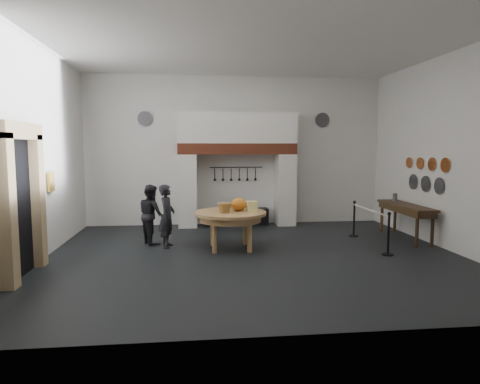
{
  "coord_description": "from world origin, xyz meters",
  "views": [
    {
      "loc": [
        -1.34,
        -9.05,
        2.36
      ],
      "look_at": [
        -0.26,
        0.5,
        1.35
      ],
      "focal_mm": 32.0,
      "sensor_mm": 36.0,
      "label": 1
    }
  ],
  "objects": [
    {
      "name": "floor",
      "position": [
        0.0,
        0.0,
        0.0
      ],
      "size": [
        9.0,
        8.0,
        0.02
      ],
      "primitive_type": "cube",
      "color": "black",
      "rests_on": "ground"
    },
    {
      "name": "ceiling",
      "position": [
        0.0,
        0.0,
        4.5
      ],
      "size": [
        9.0,
        8.0,
        0.02
      ],
      "primitive_type": "cube",
      "color": "silver",
      "rests_on": "wall_back"
    },
    {
      "name": "wall_back",
      "position": [
        0.0,
        4.0,
        2.25
      ],
      "size": [
        9.0,
        0.02,
        4.5
      ],
      "primitive_type": "cube",
      "color": "silver",
      "rests_on": "floor"
    },
    {
      "name": "wall_front",
      "position": [
        0.0,
        -4.0,
        2.25
      ],
      "size": [
        9.0,
        0.02,
        4.5
      ],
      "primitive_type": "cube",
      "color": "silver",
      "rests_on": "floor"
    },
    {
      "name": "wall_left",
      "position": [
        -4.5,
        0.0,
        2.25
      ],
      "size": [
        0.02,
        8.0,
        4.5
      ],
      "primitive_type": "cube",
      "color": "silver",
      "rests_on": "floor"
    },
    {
      "name": "wall_right",
      "position": [
        4.5,
        0.0,
        2.25
      ],
      "size": [
        0.02,
        8.0,
        4.5
      ],
      "primitive_type": "cube",
      "color": "silver",
      "rests_on": "floor"
    },
    {
      "name": "chimney_pier_left",
      "position": [
        -1.48,
        3.65,
        1.07
      ],
      "size": [
        0.55,
        0.7,
        2.15
      ],
      "primitive_type": "cube",
      "color": "silver",
      "rests_on": "floor"
    },
    {
      "name": "chimney_pier_right",
      "position": [
        1.48,
        3.65,
        1.07
      ],
      "size": [
        0.55,
        0.7,
        2.15
      ],
      "primitive_type": "cube",
      "color": "silver",
      "rests_on": "floor"
    },
    {
      "name": "hearth_brick_band",
      "position": [
        0.0,
        3.65,
        2.31
      ],
      "size": [
        3.5,
        0.72,
        0.32
      ],
      "primitive_type": "cube",
      "color": "#9E442B",
      "rests_on": "chimney_pier_left"
    },
    {
      "name": "chimney_hood",
      "position": [
        0.0,
        3.65,
        2.92
      ],
      "size": [
        3.5,
        0.7,
        0.9
      ],
      "primitive_type": "cube",
      "color": "silver",
      "rests_on": "hearth_brick_band"
    },
    {
      "name": "iron_range",
      "position": [
        0.0,
        3.72,
        0.25
      ],
      "size": [
        1.9,
        0.45,
        0.5
      ],
      "primitive_type": "cube",
      "color": "black",
      "rests_on": "floor"
    },
    {
      "name": "utensil_rail",
      "position": [
        0.0,
        3.92,
        1.75
      ],
      "size": [
        1.6,
        0.02,
        0.02
      ],
      "primitive_type": "cylinder",
      "rotation": [
        0.0,
        1.57,
        0.0
      ],
      "color": "black",
      "rests_on": "wall_back"
    },
    {
      "name": "door_recess",
      "position": [
        -4.47,
        -1.0,
        1.25
      ],
      "size": [
        0.04,
        1.1,
        2.5
      ],
      "primitive_type": "cube",
      "color": "black",
      "rests_on": "floor"
    },
    {
      "name": "door_jamb_near",
      "position": [
        -4.38,
        -1.7,
        1.3
      ],
      "size": [
        0.22,
        0.3,
        2.6
      ],
      "primitive_type": "cube",
      "color": "tan",
      "rests_on": "floor"
    },
    {
      "name": "door_jamb_far",
      "position": [
        -4.38,
        -0.3,
        1.3
      ],
      "size": [
        0.22,
        0.3,
        2.6
      ],
      "primitive_type": "cube",
      "color": "tan",
      "rests_on": "floor"
    },
    {
      "name": "door_lintel",
      "position": [
        -4.38,
        -1.0,
        2.65
      ],
      "size": [
        0.22,
        1.7,
        0.3
      ],
      "primitive_type": "cube",
      "color": "tan",
      "rests_on": "door_jamb_near"
    },
    {
      "name": "wall_plaque",
      "position": [
        -4.45,
        0.8,
        1.6
      ],
      "size": [
        0.05,
        0.34,
        0.44
      ],
      "primitive_type": "cube",
      "color": "gold",
      "rests_on": "wall_left"
    },
    {
      "name": "work_table",
      "position": [
        -0.46,
        0.7,
        0.84
      ],
      "size": [
        1.86,
        1.86,
        0.07
      ],
      "primitive_type": "cylinder",
      "rotation": [
        0.0,
        0.0,
        0.12
      ],
      "color": "tan",
      "rests_on": "floor"
    },
    {
      "name": "pumpkin",
      "position": [
        -0.26,
        0.8,
        1.03
      ],
      "size": [
        0.36,
        0.36,
        0.31
      ],
      "primitive_type": "ellipsoid",
      "color": "orange",
      "rests_on": "work_table"
    },
    {
      "name": "cheese_block_big",
      "position": [
        0.04,
        0.65,
        0.99
      ],
      "size": [
        0.22,
        0.22,
        0.24
      ],
      "primitive_type": "cube",
      "color": "#EFEC8F",
      "rests_on": "work_table"
    },
    {
      "name": "cheese_block_small",
      "position": [
        0.02,
        0.95,
        0.97
      ],
      "size": [
        0.18,
        0.18,
        0.2
      ],
      "primitive_type": "cube",
      "color": "#EDDD8E",
      "rests_on": "work_table"
    },
    {
      "name": "wicker_basket",
      "position": [
        -0.61,
        0.55,
        0.98
      ],
      "size": [
        0.36,
        0.36,
        0.22
      ],
      "primitive_type": "cone",
      "rotation": [
        3.14,
        0.0,
        0.12
      ],
      "color": "#A5823C",
      "rests_on": "work_table"
    },
    {
      "name": "bread_loaf",
      "position": [
        -0.56,
        1.05,
        0.94
      ],
      "size": [
        0.31,
        0.18,
        0.13
      ],
      "primitive_type": "ellipsoid",
      "color": "#A75E3B",
      "rests_on": "work_table"
    },
    {
      "name": "visitor_near",
      "position": [
        -1.94,
        1.04,
        0.74
      ],
      "size": [
        0.44,
        0.59,
        1.49
      ],
      "primitive_type": "imported",
      "rotation": [
        0.0,
        0.0,
        1.41
      ],
      "color": "black",
      "rests_on": "floor"
    },
    {
      "name": "visitor_far",
      "position": [
        -2.34,
        1.44,
        0.73
      ],
      "size": [
        0.82,
        0.89,
        1.46
      ],
      "primitive_type": "imported",
      "rotation": [
        0.0,
        0.0,
        2.05
      ],
      "color": "black",
      "rests_on": "floor"
    },
    {
      "name": "side_table",
      "position": [
        4.1,
        1.25,
        0.87
      ],
      "size": [
        0.55,
        2.2,
        0.06
      ],
      "primitive_type": "cube",
      "color": "#3C2A16",
      "rests_on": "floor"
    },
    {
      "name": "pewter_jug",
      "position": [
        4.1,
        1.85,
        1.01
      ],
      "size": [
        0.12,
        0.12,
        0.22
      ],
      "primitive_type": "cylinder",
      "color": "#4F4F54",
      "rests_on": "side_table"
    },
    {
      "name": "copper_pan_a",
      "position": [
        4.46,
        0.2,
        1.95
      ],
      "size": [
        0.03,
        0.34,
        0.34
      ],
      "primitive_type": "cylinder",
      "rotation": [
        0.0,
        1.57,
        0.0
      ],
      "color": "#C6662D",
      "rests_on": "wall_right"
    },
    {
      "name": "copper_pan_b",
      "position": [
        4.46,
        0.75,
        1.95
      ],
      "size": [
        0.03,
        0.32,
        0.32
      ],
      "primitive_type": "cylinder",
      "rotation": [
        0.0,
        1.57,
        0.0
      ],
      "color": "#C6662D",
      "rests_on": "wall_right"
    },
    {
      "name": "copper_pan_c",
      "position": [
        4.46,
        1.3,
        1.95
      ],
      "size": [
        0.03,
        0.3,
        0.3
      ],
      "primitive_type": "cylinder",
      "rotation": [
        0.0,
        1.57,
        0.0
      ],
      "color": "#C6662D",
      "rests_on": "wall_right"
    },
    {
      "name": "copper_pan_d",
      "position": [
        4.46,
        1.85,
        1.95
      ],
      "size": [
        0.03,
        0.28,
        0.28
      ],
      "primitive_type": "cylinder",
      "rotation": [
        0.0,
        1.57,
        0.0
      ],
      "color": "#C6662D",
      "rests_on": "wall_right"
    },
    {
      "name": "pewter_plate_left",
      "position": [
        4.46,
        0.4,
        1.45
      ],
      "size": [
        0.03,
        0.4,
        0.4
      ],
      "primitive_type": "cylinder",
      "rotation": [
        0.0,
        1.57,
        0.0
      ],
      "color": "#4C4C51",
      "rests_on": "wall_right"
    },
    {
      "name": "pewter_plate_mid",
      "position": [
        4.46,
        1.0,
        1.45
      ],
      "size": [
        0.03,
        0.4,
        0.4
      ],
      "primitive_type": "cylinder",
      "rotation": [
        0.0,
        1.57,
        0.0
      ],
      "color": "#4C4C51",
      "rests_on": "wall_right"
    },
    {
      "name": "pewter_plate_right",
      "position": [
        4.46,
        1.6,
        1.45
      ],
      "size": [
        0.03,
        0.4,
        0.4
      ],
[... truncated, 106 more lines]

